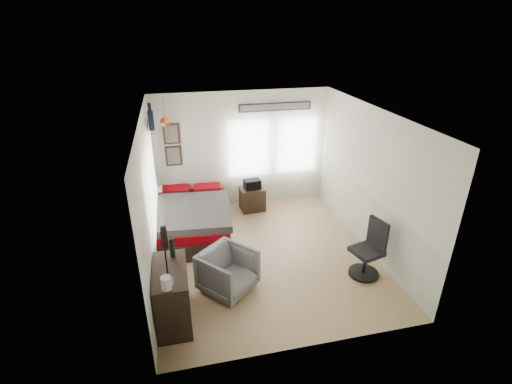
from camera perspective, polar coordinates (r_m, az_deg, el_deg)
ground_plane at (r=7.19m, az=1.51°, el=-9.63°), size 4.00×4.50×0.01m
room_shell at (r=6.56m, az=0.60°, el=2.90°), size 4.02×4.52×2.71m
wall_decor at (r=7.94m, az=-9.77°, el=10.23°), size 3.55×1.32×1.44m
bed at (r=7.79m, az=-9.83°, el=-4.11°), size 1.69×2.26×0.68m
dresser at (r=5.71m, az=-12.76°, el=-15.20°), size 0.48×1.00×0.90m
armchair at (r=6.18m, az=-4.34°, el=-12.06°), size 1.10×1.11×0.72m
nightstand at (r=8.65m, az=-0.58°, el=-1.08°), size 0.57×0.46×0.54m
task_chair at (r=6.75m, az=16.96°, el=-9.00°), size 0.57×0.57×1.05m
kettle at (r=5.07m, az=-13.63°, el=-13.44°), size 0.16×0.14×0.18m
bottle at (r=5.61m, az=-12.79°, el=-8.36°), size 0.08×0.08×0.31m
stand_fan at (r=5.02m, az=-13.95°, el=-6.84°), size 0.09×0.31×0.76m
black_bag at (r=8.49m, az=-0.59°, el=1.22°), size 0.39×0.27×0.22m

